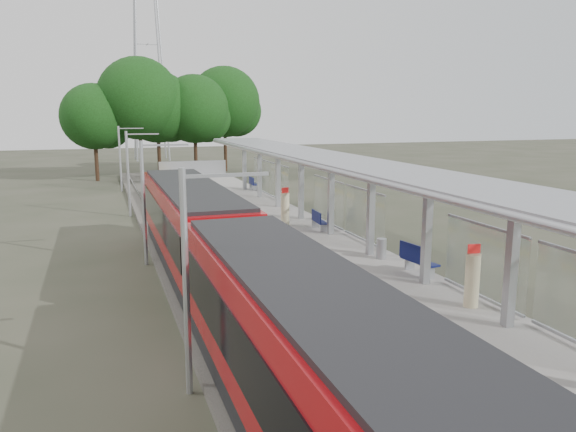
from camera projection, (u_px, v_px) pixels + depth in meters
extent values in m
cube|color=#59544C|center=(184.00, 253.00, 26.06)|extent=(3.00, 70.00, 0.24)
cube|color=gray|center=(277.00, 238.00, 27.41)|extent=(6.00, 50.00, 1.00)
cube|color=#C49217|center=(225.00, 232.00, 26.51)|extent=(0.60, 50.00, 0.02)
cube|color=#9EA0A5|center=(193.00, 168.00, 50.43)|extent=(6.00, 0.10, 1.20)
cube|color=black|center=(313.00, 432.00, 10.63)|extent=(2.50, 13.50, 0.70)
cube|color=#A60B10|center=(313.00, 353.00, 10.33)|extent=(2.65, 13.50, 2.50)
cube|color=black|center=(314.00, 351.00, 10.32)|extent=(2.72, 12.96, 1.20)
cube|color=black|center=(314.00, 285.00, 10.09)|extent=(2.40, 12.82, 0.15)
cube|color=#0B5271|center=(379.00, 351.00, 10.79)|extent=(0.04, 1.30, 2.00)
cube|color=black|center=(192.00, 254.00, 23.75)|extent=(2.50, 13.50, 0.70)
cube|color=#A60B10|center=(191.00, 217.00, 23.45)|extent=(2.65, 13.50, 2.50)
cube|color=black|center=(191.00, 216.00, 23.44)|extent=(2.72, 12.96, 1.20)
cube|color=black|center=(190.00, 187.00, 23.21)|extent=(2.40, 12.83, 0.15)
cube|color=#0B5271|center=(223.00, 219.00, 23.91)|extent=(0.04, 1.30, 2.00)
cylinder|color=black|center=(215.00, 295.00, 19.41)|extent=(2.20, 0.70, 0.70)
cube|color=black|center=(229.00, 267.00, 16.94)|extent=(2.30, 0.80, 2.40)
cube|color=#9EA0A5|center=(512.00, 263.00, 14.60)|extent=(0.25, 0.25, 3.50)
cube|color=#9EA0A5|center=(427.00, 232.00, 18.32)|extent=(0.25, 0.25, 3.50)
cube|color=#9EA0A5|center=(371.00, 211.00, 22.05)|extent=(0.25, 0.25, 3.50)
cube|color=#9EA0A5|center=(331.00, 197.00, 25.77)|extent=(0.25, 0.25, 3.50)
cube|color=#9EA0A5|center=(301.00, 186.00, 29.49)|extent=(0.25, 0.25, 3.50)
cube|color=#9EA0A5|center=(278.00, 177.00, 33.21)|extent=(0.25, 0.25, 3.50)
cube|color=#9EA0A5|center=(259.00, 171.00, 36.94)|extent=(0.25, 0.25, 3.50)
cube|color=#9EA0A5|center=(244.00, 165.00, 40.66)|extent=(0.25, 0.25, 3.50)
cube|color=gray|center=(341.00, 161.00, 23.44)|extent=(3.20, 38.00, 0.16)
cylinder|color=#9EA0A5|center=(307.00, 164.00, 22.97)|extent=(0.24, 38.00, 0.24)
cube|color=silver|center=(483.00, 262.00, 16.78)|extent=(0.05, 3.70, 2.20)
cube|color=silver|center=(364.00, 215.00, 24.23)|extent=(0.05, 3.70, 2.20)
cube|color=silver|center=(328.00, 201.00, 27.95)|extent=(0.05, 3.70, 2.20)
cube|color=silver|center=(279.00, 182.00, 35.40)|extent=(0.05, 3.70, 2.20)
cube|color=silver|center=(261.00, 175.00, 39.12)|extent=(0.05, 3.70, 2.20)
cylinder|color=#382316|center=(96.00, 160.00, 53.46)|extent=(0.36, 0.36, 4.07)
sphere|color=#164D16|center=(94.00, 116.00, 52.71)|extent=(6.19, 6.19, 6.19)
cylinder|color=#382316|center=(141.00, 153.00, 54.88)|extent=(0.36, 0.36, 5.20)
sphere|color=#164D16|center=(139.00, 98.00, 53.91)|extent=(7.91, 7.91, 7.91)
cylinder|color=#382316|center=(159.00, 154.00, 56.39)|extent=(0.36, 0.36, 4.67)
sphere|color=#164D16|center=(157.00, 107.00, 55.53)|extent=(7.10, 7.10, 7.10)
cylinder|color=#382316|center=(196.00, 154.00, 57.50)|extent=(0.36, 0.36, 4.54)
sphere|color=#164D16|center=(194.00, 109.00, 56.66)|extent=(6.90, 6.90, 6.90)
cylinder|color=#382316|center=(225.00, 148.00, 62.03)|extent=(0.36, 0.36, 5.05)
sphere|color=#164D16|center=(224.00, 102.00, 61.09)|extent=(7.68, 7.68, 7.68)
cylinder|color=#9EA0A5|center=(186.00, 285.00, 12.92)|extent=(0.16, 0.16, 5.40)
cube|color=#9EA0A5|center=(226.00, 175.00, 12.77)|extent=(2.00, 0.08, 0.08)
cylinder|color=#9EA0A5|center=(144.00, 204.00, 24.09)|extent=(0.16, 0.16, 5.40)
cube|color=#9EA0A5|center=(165.00, 145.00, 23.94)|extent=(2.00, 0.08, 0.08)
cylinder|color=#9EA0A5|center=(128.00, 174.00, 35.26)|extent=(0.16, 0.16, 5.40)
cube|color=#9EA0A5|center=(143.00, 134.00, 35.11)|extent=(2.00, 0.08, 0.08)
cylinder|color=#9EA0A5|center=(120.00, 159.00, 46.42)|extent=(0.16, 0.16, 5.40)
cube|color=#9EA0A5|center=(131.00, 128.00, 46.28)|extent=(2.00, 0.08, 0.08)
cube|color=#0F154E|center=(420.00, 261.00, 19.56)|extent=(0.71, 1.64, 0.06)
cube|color=#0F154E|center=(415.00, 253.00, 19.44)|extent=(0.31, 1.57, 0.58)
cube|color=#9EA0A5|center=(429.00, 273.00, 19.02)|extent=(0.43, 0.13, 0.46)
cube|color=#9EA0A5|center=(410.00, 263.00, 20.20)|extent=(0.43, 0.13, 0.46)
cube|color=#0F154E|center=(320.00, 221.00, 26.91)|extent=(0.51, 1.39, 0.05)
cube|color=#0F154E|center=(316.00, 216.00, 26.80)|extent=(0.15, 1.37, 0.50)
cube|color=#9EA0A5|center=(324.00, 228.00, 26.44)|extent=(0.37, 0.08, 0.40)
cube|color=#9EA0A5|center=(316.00, 224.00, 27.45)|extent=(0.37, 0.08, 0.40)
cube|color=#0F154E|center=(254.00, 184.00, 40.67)|extent=(0.44, 1.36, 0.05)
cube|color=#0F154E|center=(251.00, 180.00, 40.56)|extent=(0.09, 1.35, 0.49)
cube|color=#9EA0A5|center=(256.00, 188.00, 40.20)|extent=(0.36, 0.06, 0.39)
cube|color=#9EA0A5|center=(252.00, 186.00, 41.21)|extent=(0.36, 0.06, 0.39)
cylinder|color=beige|center=(472.00, 280.00, 16.28)|extent=(0.42, 0.42, 1.59)
cube|color=red|center=(474.00, 249.00, 16.11)|extent=(0.38, 0.11, 0.26)
cylinder|color=beige|center=(285.00, 209.00, 28.01)|extent=(0.43, 0.43, 1.60)
cube|color=red|center=(285.00, 190.00, 27.83)|extent=(0.38, 0.16, 0.27)
cylinder|color=#9EA0A5|center=(381.00, 249.00, 21.68)|extent=(0.46, 0.46, 0.79)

